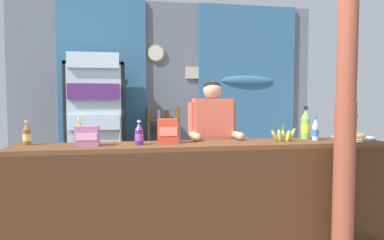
% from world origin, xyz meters
% --- Properties ---
extents(ground_plane, '(6.97, 6.97, 0.00)m').
position_xyz_m(ground_plane, '(0.00, 1.07, 0.00)').
color(ground_plane, gray).
extents(back_wall_curtained, '(4.67, 0.22, 2.84)m').
position_xyz_m(back_wall_curtained, '(0.04, 2.73, 1.47)').
color(back_wall_curtained, slate).
rests_on(back_wall_curtained, ground).
extents(stall_counter, '(3.40, 0.49, 0.95)m').
position_xyz_m(stall_counter, '(0.09, 0.31, 0.58)').
color(stall_counter, brown).
rests_on(stall_counter, ground).
extents(timber_post, '(0.20, 0.18, 2.65)m').
position_xyz_m(timber_post, '(1.22, -0.01, 1.27)').
color(timber_post, brown).
rests_on(timber_post, ground).
extents(drink_fridge, '(0.77, 0.62, 1.95)m').
position_xyz_m(drink_fridge, '(-1.04, 2.19, 1.07)').
color(drink_fridge, black).
rests_on(drink_fridge, ground).
extents(bottle_shelf_rack, '(0.48, 0.28, 1.24)m').
position_xyz_m(bottle_shelf_rack, '(-0.11, 2.39, 0.65)').
color(bottle_shelf_rack, brown).
rests_on(bottle_shelf_rack, ground).
extents(plastic_lawn_chair, '(0.53, 0.53, 0.86)m').
position_xyz_m(plastic_lawn_chair, '(0.70, 1.67, 0.49)').
color(plastic_lawn_chair, '#E5563D').
rests_on(plastic_lawn_chair, ground).
extents(shopkeeper, '(0.51, 0.42, 1.54)m').
position_xyz_m(shopkeeper, '(0.26, 0.81, 0.97)').
color(shopkeeper, '#28282D').
rests_on(shopkeeper, ground).
extents(soda_bottle_lime_soda, '(0.09, 0.09, 0.33)m').
position_xyz_m(soda_bottle_lime_soda, '(1.17, 0.58, 1.09)').
color(soda_bottle_lime_soda, '#75C64C').
rests_on(soda_bottle_lime_soda, stall_counter).
extents(soda_bottle_iced_tea, '(0.07, 0.07, 0.22)m').
position_xyz_m(soda_bottle_iced_tea, '(-1.48, 0.55, 1.04)').
color(soda_bottle_iced_tea, brown).
rests_on(soda_bottle_iced_tea, stall_counter).
extents(soda_bottle_orange_soda, '(0.07, 0.07, 0.24)m').
position_xyz_m(soda_bottle_orange_soda, '(-1.04, 0.58, 1.05)').
color(soda_bottle_orange_soda, orange).
rests_on(soda_bottle_orange_soda, stall_counter).
extents(soda_bottle_water, '(0.06, 0.06, 0.23)m').
position_xyz_m(soda_bottle_water, '(1.20, 0.44, 1.05)').
color(soda_bottle_water, silver).
rests_on(soda_bottle_water, stall_counter).
extents(soda_bottle_grape_soda, '(0.07, 0.07, 0.22)m').
position_xyz_m(soda_bottle_grape_soda, '(-0.51, 0.39, 1.04)').
color(soda_bottle_grape_soda, '#56286B').
rests_on(soda_bottle_grape_soda, stall_counter).
extents(snack_box_crackers, '(0.18, 0.11, 0.22)m').
position_xyz_m(snack_box_crackers, '(-0.25, 0.45, 1.06)').
color(snack_box_crackers, '#E5422D').
rests_on(snack_box_crackers, stall_counter).
extents(snack_box_wafer, '(0.19, 0.13, 0.17)m').
position_xyz_m(snack_box_wafer, '(-0.95, 0.38, 1.04)').
color(snack_box_wafer, '#B76699').
rests_on(snack_box_wafer, stall_counter).
extents(pastry_tray, '(0.40, 0.40, 0.07)m').
position_xyz_m(pastry_tray, '(1.61, 0.43, 0.97)').
color(pastry_tray, '#BCBCC1').
rests_on(pastry_tray, stall_counter).
extents(banana_bunch, '(0.27, 0.06, 0.16)m').
position_xyz_m(banana_bunch, '(0.85, 0.40, 1.01)').
color(banana_bunch, '#CCC14C').
rests_on(banana_bunch, stall_counter).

